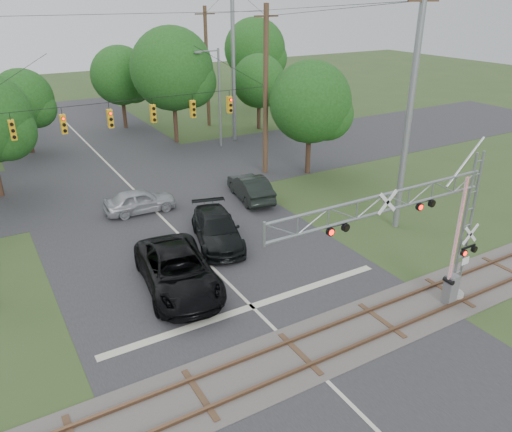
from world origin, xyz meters
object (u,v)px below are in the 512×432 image
traffic_signal_span (146,108)px  pickup_black (178,271)px  crossing_gantry (418,228)px  sedan_silver (140,201)px  car_dark (217,229)px  streetlight (218,94)px

traffic_signal_span → pickup_black: (-2.97, -11.54, -4.78)m
crossing_gantry → pickup_black: (-7.00, 6.81, -3.19)m
traffic_signal_span → sedan_silver: (-1.68, -2.42, -4.94)m
crossing_gantry → car_dark: (-3.54, 9.92, -3.30)m
traffic_signal_span → car_dark: bearing=-86.7°
pickup_black → sedan_silver: bearing=89.6°
pickup_black → car_dark: 4.66m
pickup_black → car_dark: (3.47, 3.11, -0.10)m
pickup_black → car_dark: pickup_black is taller
car_dark → sedan_silver: car_dark is taller
crossing_gantry → car_dark: crossing_gantry is taller
crossing_gantry → streetlight: streetlight is taller
traffic_signal_span → streetlight: traffic_signal_span is taller
streetlight → traffic_signal_span: bearing=-138.5°
car_dark → sedan_silver: 6.39m
traffic_signal_span → sedan_silver: bearing=-124.7°
sedan_silver → pickup_black: bearing=174.4°
crossing_gantry → sedan_silver: size_ratio=2.40×
pickup_black → sedan_silver: pickup_black is taller
pickup_black → sedan_silver: size_ratio=1.50×
streetlight → pickup_black: bearing=-121.2°
crossing_gantry → pickup_black: crossing_gantry is taller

